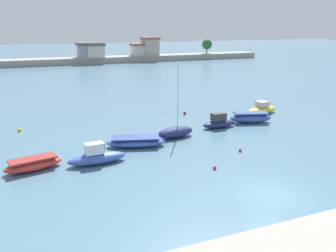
{
  "coord_description": "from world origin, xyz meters",
  "views": [
    {
      "loc": [
        -13.95,
        -16.48,
        10.72
      ],
      "look_at": [
        -0.91,
        15.96,
        0.48
      ],
      "focal_mm": 37.05,
      "sensor_mm": 36.0,
      "label": 1
    }
  ],
  "objects_px": {
    "moored_boat_6": "(262,109)",
    "mooring_buoy_3": "(19,130)",
    "moored_boat_3": "(175,132)",
    "moored_boat_4": "(219,122)",
    "moored_boat_5": "(250,118)",
    "mooring_buoy_4": "(185,113)",
    "moored_boat_1": "(97,157)",
    "mooring_buoy_1": "(240,150)",
    "moored_boat_0": "(33,164)",
    "moored_boat_2": "(136,142)",
    "mooring_buoy_0": "(215,168)"
  },
  "relations": [
    {
      "from": "moored_boat_6",
      "to": "mooring_buoy_3",
      "type": "relative_size",
      "value": 12.36
    },
    {
      "from": "moored_boat_3",
      "to": "moored_boat_4",
      "type": "bearing_deg",
      "value": 5.76
    },
    {
      "from": "moored_boat_5",
      "to": "mooring_buoy_4",
      "type": "xyz_separation_m",
      "value": [
        -5.38,
        6.17,
        -0.37
      ]
    },
    {
      "from": "moored_boat_1",
      "to": "mooring_buoy_1",
      "type": "bearing_deg",
      "value": -11.64
    },
    {
      "from": "moored_boat_6",
      "to": "mooring_buoy_3",
      "type": "height_order",
      "value": "moored_boat_6"
    },
    {
      "from": "moored_boat_0",
      "to": "moored_boat_5",
      "type": "relative_size",
      "value": 0.91
    },
    {
      "from": "moored_boat_6",
      "to": "moored_boat_4",
      "type": "bearing_deg",
      "value": -168.94
    },
    {
      "from": "moored_boat_2",
      "to": "moored_boat_5",
      "type": "height_order",
      "value": "moored_boat_5"
    },
    {
      "from": "moored_boat_5",
      "to": "mooring_buoy_0",
      "type": "bearing_deg",
      "value": -118.24
    },
    {
      "from": "moored_boat_4",
      "to": "moored_boat_5",
      "type": "distance_m",
      "value": 4.37
    },
    {
      "from": "moored_boat_2",
      "to": "moored_boat_5",
      "type": "relative_size",
      "value": 1.14
    },
    {
      "from": "moored_boat_4",
      "to": "moored_boat_6",
      "type": "bearing_deg",
      "value": 19.57
    },
    {
      "from": "moored_boat_4",
      "to": "mooring_buoy_4",
      "type": "bearing_deg",
      "value": 95.98
    },
    {
      "from": "moored_boat_2",
      "to": "mooring_buoy_1",
      "type": "bearing_deg",
      "value": -13.9
    },
    {
      "from": "moored_boat_6",
      "to": "mooring_buoy_1",
      "type": "xyz_separation_m",
      "value": [
        -10.1,
        -10.57,
        -0.44
      ]
    },
    {
      "from": "moored_boat_0",
      "to": "moored_boat_6",
      "type": "bearing_deg",
      "value": 3.98
    },
    {
      "from": "moored_boat_3",
      "to": "mooring_buoy_4",
      "type": "height_order",
      "value": "moored_boat_3"
    },
    {
      "from": "moored_boat_2",
      "to": "moored_boat_4",
      "type": "height_order",
      "value": "moored_boat_4"
    },
    {
      "from": "moored_boat_4",
      "to": "mooring_buoy_0",
      "type": "relative_size",
      "value": 13.72
    },
    {
      "from": "moored_boat_2",
      "to": "mooring_buoy_0",
      "type": "relative_size",
      "value": 19.57
    },
    {
      "from": "moored_boat_4",
      "to": "mooring_buoy_1",
      "type": "distance_m",
      "value": 7.49
    },
    {
      "from": "moored_boat_3",
      "to": "mooring_buoy_0",
      "type": "distance_m",
      "value": 8.39
    },
    {
      "from": "moored_boat_1",
      "to": "moored_boat_4",
      "type": "xyz_separation_m",
      "value": [
        14.19,
        5.25,
        0.0
      ]
    },
    {
      "from": "moored_boat_2",
      "to": "mooring_buoy_1",
      "type": "distance_m",
      "value": 9.4
    },
    {
      "from": "moored_boat_2",
      "to": "moored_boat_6",
      "type": "xyz_separation_m",
      "value": [
        18.23,
        5.85,
        0.13
      ]
    },
    {
      "from": "moored_boat_0",
      "to": "moored_boat_4",
      "type": "relative_size",
      "value": 1.14
    },
    {
      "from": "mooring_buoy_1",
      "to": "mooring_buoy_0",
      "type": "bearing_deg",
      "value": -147.21
    },
    {
      "from": "moored_boat_5",
      "to": "mooring_buoy_0",
      "type": "relative_size",
      "value": 17.21
    },
    {
      "from": "moored_boat_2",
      "to": "moored_boat_5",
      "type": "distance_m",
      "value": 14.76
    },
    {
      "from": "moored_boat_6",
      "to": "mooring_buoy_3",
      "type": "xyz_separation_m",
      "value": [
        -28.17,
        3.14,
        -0.39
      ]
    },
    {
      "from": "moored_boat_2",
      "to": "moored_boat_6",
      "type": "bearing_deg",
      "value": 34.04
    },
    {
      "from": "moored_boat_4",
      "to": "moored_boat_5",
      "type": "height_order",
      "value": "moored_boat_4"
    },
    {
      "from": "moored_boat_3",
      "to": "mooring_buoy_1",
      "type": "relative_size",
      "value": 24.95
    },
    {
      "from": "moored_boat_3",
      "to": "mooring_buoy_3",
      "type": "distance_m",
      "value": 16.39
    },
    {
      "from": "moored_boat_4",
      "to": "mooring_buoy_1",
      "type": "xyz_separation_m",
      "value": [
        -2.0,
        -7.21,
        -0.44
      ]
    },
    {
      "from": "moored_boat_2",
      "to": "moored_boat_4",
      "type": "xyz_separation_m",
      "value": [
        10.12,
        2.49,
        0.14
      ]
    },
    {
      "from": "moored_boat_0",
      "to": "moored_boat_5",
      "type": "height_order",
      "value": "moored_boat_5"
    },
    {
      "from": "moored_boat_2",
      "to": "mooring_buoy_1",
      "type": "relative_size",
      "value": 19.93
    },
    {
      "from": "mooring_buoy_4",
      "to": "moored_boat_5",
      "type": "bearing_deg",
      "value": -48.9
    },
    {
      "from": "moored_boat_2",
      "to": "moored_boat_6",
      "type": "relative_size",
      "value": 1.18
    },
    {
      "from": "mooring_buoy_0",
      "to": "mooring_buoy_4",
      "type": "relative_size",
      "value": 0.73
    },
    {
      "from": "moored_boat_1",
      "to": "moored_boat_5",
      "type": "xyz_separation_m",
      "value": [
        18.54,
        5.67,
        -0.01
      ]
    },
    {
      "from": "moored_boat_2",
      "to": "moored_boat_5",
      "type": "xyz_separation_m",
      "value": [
        14.47,
        2.91,
        0.12
      ]
    },
    {
      "from": "mooring_buoy_1",
      "to": "mooring_buoy_4",
      "type": "relative_size",
      "value": 0.72
    },
    {
      "from": "mooring_buoy_0",
      "to": "moored_boat_5",
      "type": "bearing_deg",
      "value": 44.63
    },
    {
      "from": "moored_boat_3",
      "to": "mooring_buoy_0",
      "type": "height_order",
      "value": "moored_boat_3"
    },
    {
      "from": "mooring_buoy_3",
      "to": "mooring_buoy_4",
      "type": "xyz_separation_m",
      "value": [
        19.03,
        0.1,
        0.0
      ]
    },
    {
      "from": "moored_boat_0",
      "to": "moored_boat_4",
      "type": "height_order",
      "value": "moored_boat_4"
    },
    {
      "from": "mooring_buoy_1",
      "to": "moored_boat_6",
      "type": "bearing_deg",
      "value": 46.29
    },
    {
      "from": "moored_boat_0",
      "to": "moored_boat_1",
      "type": "relative_size",
      "value": 0.96
    }
  ]
}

